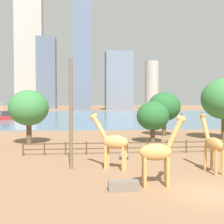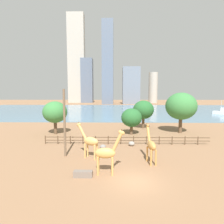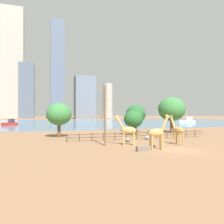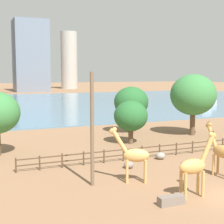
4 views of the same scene
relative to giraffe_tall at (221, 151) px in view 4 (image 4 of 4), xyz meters
The scene contains 16 objects.
ground_plane 75.64m from the giraffe_tall, 91.75° to the left, with size 400.00×400.00×0.00m, color #8C6647.
harbor_water 72.64m from the giraffe_tall, 91.82° to the left, with size 180.00×86.00×0.20m, color slate.
giraffe_tall is the anchor object (origin of this frame).
giraffe_companion 7.39m from the giraffe_tall, 168.90° to the left, with size 3.13×1.89×4.46m.
giraffe_young 5.75m from the giraffe_tall, 148.35° to the right, with size 3.00×0.85×4.59m.
utility_pole 10.86m from the giraffe_tall, 169.38° to the left, with size 0.28×0.28×8.53m, color brown.
boulder_near_fence 7.16m from the giraffe_tall, 103.28° to the left, with size 0.93×0.91×0.68m, color gray.
boulder_by_pole 7.98m from the giraffe_tall, 139.16° to the left, with size 0.91×0.85×0.64m, color gray.
feeding_trough 8.22m from the giraffe_tall, 152.81° to the right, with size 1.80×0.60×0.60m, color #72665B.
enclosure_fence 8.16m from the giraffe_tall, 109.69° to the left, with size 26.12×0.14×1.30m.
tree_left_large 14.72m from the giraffe_tall, 93.65° to the left, with size 4.05×4.05×5.18m.
tree_right_tall 21.54m from the giraffe_tall, 83.50° to the left, with size 4.83×4.83×6.54m.
tree_left_small 19.16m from the giraffe_tall, 60.41° to the left, with size 6.17×6.17×8.30m.
boat_ferry 62.65m from the giraffe_tall, 52.69° to the left, with size 5.99×5.84×5.54m.
skyline_tower_needle 161.59m from the giraffe_tall, 78.07° to the left, with size 8.83×8.83×30.22m, color #ADA89E.
skyline_block_right 138.33m from the giraffe_tall, 86.08° to the left, with size 15.00×12.79×32.16m, color slate.
Camera 4 is at (-16.73, -17.22, 8.44)m, focal length 55.00 mm.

